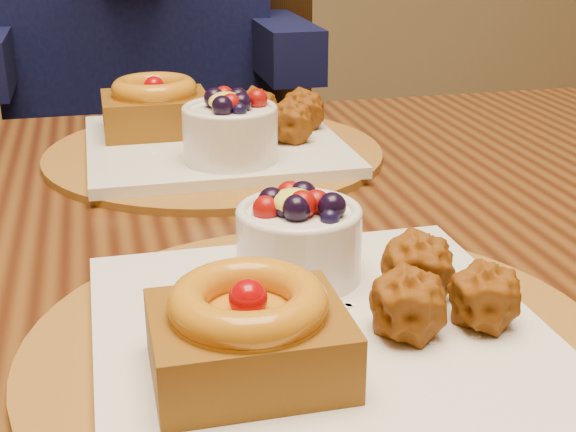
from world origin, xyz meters
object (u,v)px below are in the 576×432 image
(dining_table, at_px, (254,305))
(place_setting_far, at_px, (211,134))
(chair_far, at_px, (195,223))
(place_setting_near, at_px, (314,316))

(dining_table, relative_size, place_setting_far, 4.21)
(place_setting_far, xyz_separation_m, chair_far, (0.03, 0.47, -0.30))
(dining_table, height_order, place_setting_near, place_setting_near)
(dining_table, xyz_separation_m, chair_far, (0.03, 0.69, -0.19))
(chair_far, bearing_deg, place_setting_far, -81.58)
(place_setting_near, bearing_deg, chair_far, 88.06)
(dining_table, distance_m, place_setting_near, 0.24)
(place_setting_near, distance_m, chair_far, 0.95)
(dining_table, height_order, place_setting_far, place_setting_far)
(place_setting_far, relative_size, chair_far, 0.43)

